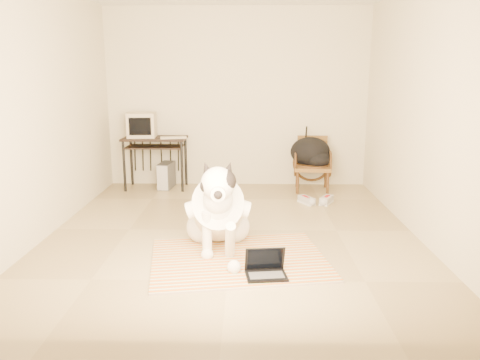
{
  "coord_description": "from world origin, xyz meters",
  "views": [
    {
      "loc": [
        0.17,
        -5.01,
        1.73
      ],
      "look_at": [
        0.09,
        -0.55,
        0.71
      ],
      "focal_mm": 35.0,
      "sensor_mm": 36.0,
      "label": 1
    }
  ],
  "objects_px": {
    "laptop": "(266,269)",
    "rattan_chair": "(312,164)",
    "computer_desk": "(155,145)",
    "dog": "(218,212)",
    "pc_tower": "(166,175)",
    "backpack": "(312,153)",
    "crt_monitor": "(142,125)"
  },
  "relations": [
    {
      "from": "computer_desk",
      "to": "crt_monitor",
      "type": "height_order",
      "value": "crt_monitor"
    },
    {
      "from": "computer_desk",
      "to": "backpack",
      "type": "relative_size",
      "value": 1.59
    },
    {
      "from": "pc_tower",
      "to": "computer_desk",
      "type": "bearing_deg",
      "value": -171.46
    },
    {
      "from": "pc_tower",
      "to": "rattan_chair",
      "type": "relative_size",
      "value": 0.55
    },
    {
      "from": "dog",
      "to": "computer_desk",
      "type": "xyz_separation_m",
      "value": [
        -1.11,
        2.54,
        0.28
      ]
    },
    {
      "from": "dog",
      "to": "backpack",
      "type": "relative_size",
      "value": 2.28
    },
    {
      "from": "laptop",
      "to": "computer_desk",
      "type": "bearing_deg",
      "value": 116.1
    },
    {
      "from": "computer_desk",
      "to": "dog",
      "type": "bearing_deg",
      "value": -66.32
    },
    {
      "from": "dog",
      "to": "computer_desk",
      "type": "height_order",
      "value": "dog"
    },
    {
      "from": "pc_tower",
      "to": "backpack",
      "type": "height_order",
      "value": "backpack"
    },
    {
      "from": "laptop",
      "to": "backpack",
      "type": "xyz_separation_m",
      "value": [
        0.79,
        3.12,
        0.49
      ]
    },
    {
      "from": "laptop",
      "to": "crt_monitor",
      "type": "distance_m",
      "value": 3.78
    },
    {
      "from": "dog",
      "to": "crt_monitor",
      "type": "distance_m",
      "value": 2.94
    },
    {
      "from": "laptop",
      "to": "rattan_chair",
      "type": "height_order",
      "value": "rattan_chair"
    },
    {
      "from": "crt_monitor",
      "to": "rattan_chair",
      "type": "bearing_deg",
      "value": -2.11
    },
    {
      "from": "pc_tower",
      "to": "rattan_chair",
      "type": "bearing_deg",
      "value": -2.0
    },
    {
      "from": "computer_desk",
      "to": "crt_monitor",
      "type": "distance_m",
      "value": 0.35
    },
    {
      "from": "crt_monitor",
      "to": "rattan_chair",
      "type": "relative_size",
      "value": 0.54
    },
    {
      "from": "dog",
      "to": "rattan_chair",
      "type": "height_order",
      "value": "dog"
    },
    {
      "from": "laptop",
      "to": "dog",
      "type": "bearing_deg",
      "value": 124.62
    },
    {
      "from": "computer_desk",
      "to": "backpack",
      "type": "xyz_separation_m",
      "value": [
        2.35,
        -0.07,
        -0.11
      ]
    },
    {
      "from": "dog",
      "to": "crt_monitor",
      "type": "relative_size",
      "value": 3.13
    },
    {
      "from": "rattan_chair",
      "to": "dog",
      "type": "bearing_deg",
      "value": -116.85
    },
    {
      "from": "dog",
      "to": "pc_tower",
      "type": "distance_m",
      "value": 2.74
    },
    {
      "from": "rattan_chair",
      "to": "backpack",
      "type": "height_order",
      "value": "backpack"
    },
    {
      "from": "dog",
      "to": "backpack",
      "type": "bearing_deg",
      "value": 63.33
    },
    {
      "from": "laptop",
      "to": "backpack",
      "type": "relative_size",
      "value": 0.63
    },
    {
      "from": "crt_monitor",
      "to": "pc_tower",
      "type": "distance_m",
      "value": 0.84
    },
    {
      "from": "crt_monitor",
      "to": "pc_tower",
      "type": "height_order",
      "value": "crt_monitor"
    },
    {
      "from": "laptop",
      "to": "pc_tower",
      "type": "height_order",
      "value": "pc_tower"
    },
    {
      "from": "laptop",
      "to": "pc_tower",
      "type": "bearing_deg",
      "value": 113.72
    },
    {
      "from": "dog",
      "to": "rattan_chair",
      "type": "bearing_deg",
      "value": 63.15
    }
  ]
}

